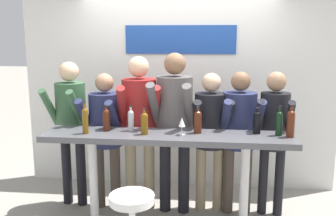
{
  "coord_description": "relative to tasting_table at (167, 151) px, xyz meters",
  "views": [
    {
      "loc": [
        0.41,
        -3.6,
        2.01
      ],
      "look_at": [
        0.0,
        0.07,
        1.29
      ],
      "focal_mm": 40.0,
      "sensor_mm": 36.0,
      "label": 1
    }
  ],
  "objects": [
    {
      "name": "person_center_right",
      "position": [
        0.43,
        0.5,
        0.13
      ],
      "size": [
        0.47,
        0.55,
        1.61
      ],
      "rotation": [
        0.0,
        0.0,
        0.1
      ],
      "color": "gray",
      "rests_on": "ground_plane"
    },
    {
      "name": "wine_bottle_3",
      "position": [
        -0.64,
        0.07,
        0.3
      ],
      "size": [
        0.08,
        0.08,
        0.27
      ],
      "color": "#4C1E0F",
      "rests_on": "tasting_table"
    },
    {
      "name": "person_far_right",
      "position": [
        1.12,
        0.48,
        0.16
      ],
      "size": [
        0.42,
        0.54,
        1.63
      ],
      "rotation": [
        0.0,
        0.0,
        -0.14
      ],
      "color": "black",
      "rests_on": "ground_plane"
    },
    {
      "name": "wine_bottle_7",
      "position": [
        1.2,
        0.02,
        0.32
      ],
      "size": [
        0.08,
        0.08,
        0.32
      ],
      "color": "#4C1E0F",
      "rests_on": "tasting_table"
    },
    {
      "name": "wine_bottle_1",
      "position": [
        -0.22,
        -0.04,
        0.3
      ],
      "size": [
        0.07,
        0.07,
        0.26
      ],
      "color": "brown",
      "rests_on": "tasting_table"
    },
    {
      "name": "wine_bottle_4",
      "position": [
        -0.82,
        -0.07,
        0.32
      ],
      "size": [
        0.06,
        0.06,
        0.33
      ],
      "color": "brown",
      "rests_on": "tasting_table"
    },
    {
      "name": "person_right",
      "position": [
        0.75,
        0.48,
        0.14
      ],
      "size": [
        0.47,
        0.56,
        1.63
      ],
      "rotation": [
        0.0,
        0.0,
        0.1
      ],
      "color": "#473D33",
      "rests_on": "ground_plane"
    },
    {
      "name": "wine_bottle_0",
      "position": [
        -0.39,
        0.09,
        0.3
      ],
      "size": [
        0.06,
        0.06,
        0.26
      ],
      "color": "#B7BCC1",
      "rests_on": "tasting_table"
    },
    {
      "name": "person_left",
      "position": [
        -0.76,
        0.44,
        0.12
      ],
      "size": [
        0.49,
        0.57,
        1.59
      ],
      "rotation": [
        0.0,
        0.0,
        -0.16
      ],
      "color": "#473D33",
      "rests_on": "ground_plane"
    },
    {
      "name": "wine_bottle_6",
      "position": [
        1.1,
        0.06,
        0.31
      ],
      "size": [
        0.06,
        0.06,
        0.3
      ],
      "color": "black",
      "rests_on": "tasting_table"
    },
    {
      "name": "wine_glass_0",
      "position": [
        0.15,
        -0.03,
        0.3
      ],
      "size": [
        0.07,
        0.07,
        0.18
      ],
      "color": "silver",
      "rests_on": "tasting_table"
    },
    {
      "name": "back_wall",
      "position": [
        0.0,
        1.3,
        0.58
      ],
      "size": [
        4.11,
        0.12,
        2.88
      ],
      "color": "silver",
      "rests_on": "ground_plane"
    },
    {
      "name": "wine_bottle_5",
      "position": [
        0.3,
        0.07,
        0.3
      ],
      "size": [
        0.08,
        0.08,
        0.27
      ],
      "color": "#4C1E0F",
      "rests_on": "tasting_table"
    },
    {
      "name": "person_far_left",
      "position": [
        -1.18,
        0.49,
        0.21
      ],
      "size": [
        0.46,
        0.57,
        1.72
      ],
      "rotation": [
        0.0,
        0.0,
        -0.13
      ],
      "color": "black",
      "rests_on": "ground_plane"
    },
    {
      "name": "tasting_table",
      "position": [
        0.0,
        0.0,
        0.0
      ],
      "size": [
        2.51,
        0.49,
        1.04
      ],
      "color": "#4C4C51",
      "rests_on": "ground_plane"
    },
    {
      "name": "person_center",
      "position": [
        0.03,
        0.43,
        0.27
      ],
      "size": [
        0.51,
        0.62,
        1.83
      ],
      "rotation": [
        0.0,
        0.0,
        -0.11
      ],
      "color": "black",
      "rests_on": "ground_plane"
    },
    {
      "name": "wine_bottle_2",
      "position": [
        0.89,
        0.11,
        0.3
      ],
      "size": [
        0.08,
        0.08,
        0.27
      ],
      "color": "black",
      "rests_on": "tasting_table"
    },
    {
      "name": "person_center_left",
      "position": [
        -0.37,
        0.46,
        0.24
      ],
      "size": [
        0.52,
        0.63,
        1.78
      ],
      "rotation": [
        0.0,
        0.0,
        0.17
      ],
      "color": "gray",
      "rests_on": "ground_plane"
    }
  ]
}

